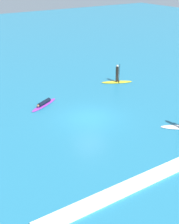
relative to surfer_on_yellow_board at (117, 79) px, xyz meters
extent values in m
plane|color=teal|center=(-6.88, -5.30, -0.36)|extent=(120.00, 120.00, 0.00)
ellipsoid|color=yellow|center=(0.00, 0.01, -0.30)|extent=(3.07, 2.06, 0.11)
cylinder|color=black|center=(-0.14, -0.08, 0.15)|extent=(0.22, 0.22, 0.81)
cylinder|color=black|center=(0.14, 0.10, 0.15)|extent=(0.22, 0.22, 0.81)
cylinder|color=black|center=(0.00, 0.01, 0.90)|extent=(0.40, 0.40, 0.70)
sphere|color=beige|center=(0.00, 0.01, 1.36)|extent=(0.28, 0.28, 0.21)
cylinder|color=black|center=(0.02, -0.28, 0.72)|extent=(0.19, 0.32, 1.92)
cube|color=black|center=(0.02, -0.28, -0.19)|extent=(0.14, 0.21, 0.32)
ellipsoid|color=purple|center=(-8.68, -1.13, -0.31)|extent=(3.17, 2.07, 0.09)
cylinder|color=black|center=(-8.64, -1.11, -0.11)|extent=(1.47, 1.00, 0.33)
sphere|color=brown|center=(-9.40, -1.52, -0.09)|extent=(0.29, 0.29, 0.21)
cube|color=white|center=(-6.88, -13.62, -0.27)|extent=(17.16, 0.90, 0.18)
camera|label=1|loc=(-19.49, -23.98, 10.40)|focal=52.00mm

